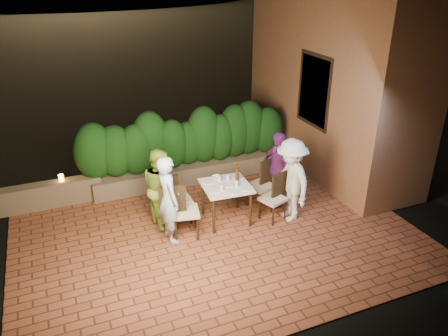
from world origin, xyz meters
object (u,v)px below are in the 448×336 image
chair_right_back (261,185)px  diner_blue (169,199)px  diner_purple (277,169)px  bowl (217,177)px  dining_table (226,203)px  chair_left_front (185,211)px  diner_white (291,180)px  chair_right_front (273,198)px  parapet_lamp (61,178)px  beer_bottle (237,173)px  diner_green (161,187)px  chair_left_back (178,198)px

chair_right_back → diner_blue: size_ratio=0.61×
diner_purple → bowl: bearing=-104.2°
dining_table → chair_left_front: size_ratio=0.84×
chair_left_front → diner_white: 2.03m
diner_blue → chair_left_front: bearing=-97.4°
dining_table → bowl: bearing=99.2°
bowl → chair_right_front: size_ratio=0.18×
dining_table → diner_blue: 1.23m
chair_right_front → chair_right_back: bearing=-111.5°
diner_white → parapet_lamp: size_ratio=11.50×
bowl → parapet_lamp: 3.13m
beer_bottle → bowl: 0.44m
diner_green → chair_left_front: bearing=-162.1°
chair_left_front → chair_right_front: chair_left_front is taller
diner_purple → diner_green: bearing=-101.6°
chair_left_back → chair_right_back: chair_left_back is taller
bowl → chair_right_back: bearing=-7.5°
bowl → chair_left_back: bearing=-178.6°
chair_right_back → diner_green: bearing=-21.5°
diner_purple → parapet_lamp: bearing=-120.1°
bowl → diner_green: (-1.09, 0.02, -0.02)m
diner_blue → diner_green: diner_blue is taller
bowl → chair_right_front: chair_right_front is taller
chair_left_back → parapet_lamp: bearing=141.4°
parapet_lamp → chair_right_back: bearing=-24.3°
diner_blue → diner_purple: bearing=-87.0°
chair_right_back → diner_blue: 2.04m
chair_left_front → chair_right_front: size_ratio=1.12×
chair_right_back → diner_blue: diner_blue is taller
dining_table → chair_right_back: size_ratio=0.88×
chair_left_front → chair_right_front: bearing=8.5°
dining_table → beer_bottle: size_ratio=2.49×
beer_bottle → diner_green: bearing=167.5°
chair_left_back → diner_green: 0.41m
chair_left_back → chair_right_back: 1.67m
beer_bottle → chair_right_back: bearing=15.5°
bowl → chair_left_back: chair_left_back is taller
dining_table → parapet_lamp: 3.35m
dining_table → diner_white: (1.14, -0.38, 0.43)m
diner_green → parapet_lamp: bearing=39.0°
diner_blue → parapet_lamp: (-1.64, 2.04, -0.22)m
diner_white → diner_purple: diner_white is taller
beer_bottle → parapet_lamp: bearing=149.3°
chair_right_front → diner_white: 0.48m
chair_right_front → parapet_lamp: chair_right_front is taller
diner_white → diner_purple: (0.03, 0.57, -0.03)m
chair_left_back → diner_blue: size_ratio=0.61×
bowl → chair_left_front: bearing=-146.6°
chair_left_front → chair_left_back: chair_left_front is taller
bowl → diner_green: size_ratio=0.11×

